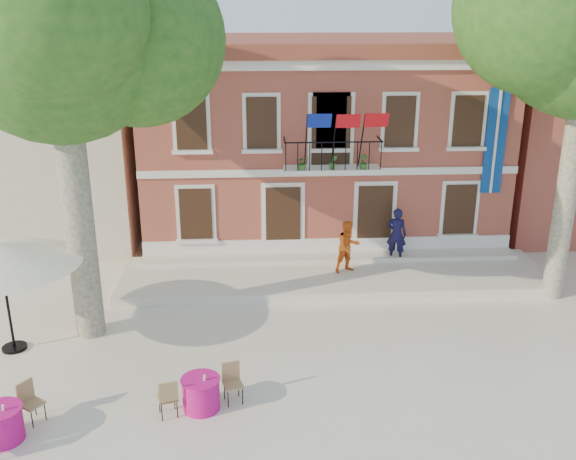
# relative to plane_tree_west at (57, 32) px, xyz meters

# --- Properties ---
(ground) EXTENTS (90.00, 90.00, 0.00)m
(ground) POSITION_rel_plane_tree_west_xyz_m (5.22, -1.20, -8.06)
(ground) COLOR beige
(ground) RESTS_ON ground
(main_building) EXTENTS (13.50, 9.59, 7.50)m
(main_building) POSITION_rel_plane_tree_west_xyz_m (7.22, 8.79, -4.28)
(main_building) COLOR #A3433B
(main_building) RESTS_ON ground
(neighbor_west) EXTENTS (9.40, 9.40, 6.40)m
(neighbor_west) POSITION_rel_plane_tree_west_xyz_m (-4.28, 9.80, -4.84)
(neighbor_west) COLOR beige
(neighbor_west) RESTS_ON ground
(terrace) EXTENTS (14.00, 3.40, 0.30)m
(terrace) POSITION_rel_plane_tree_west_xyz_m (7.22, 3.20, -7.91)
(terrace) COLOR silver
(terrace) RESTS_ON ground
(plane_tree_west) EXTENTS (5.58, 5.58, 10.96)m
(plane_tree_west) POSITION_rel_plane_tree_west_xyz_m (0.00, 0.00, 0.00)
(plane_tree_west) COLOR #A59E84
(plane_tree_west) RESTS_ON ground
(patio_umbrella) EXTENTS (4.05, 4.05, 3.01)m
(patio_umbrella) POSITION_rel_plane_tree_west_xyz_m (-1.84, -0.80, -5.35)
(patio_umbrella) COLOR black
(patio_umbrella) RESTS_ON ground
(pedestrian_navy) EXTENTS (0.80, 0.67, 1.88)m
(pedestrian_navy) POSITION_rel_plane_tree_west_xyz_m (9.48, 4.14, -6.82)
(pedestrian_navy) COLOR #110F33
(pedestrian_navy) RESTS_ON terrace
(pedestrian_orange) EXTENTS (1.03, 0.92, 1.75)m
(pedestrian_orange) POSITION_rel_plane_tree_west_xyz_m (7.67, 3.22, -6.88)
(pedestrian_orange) COLOR orange
(pedestrian_orange) RESTS_ON terrace
(cafe_table_0) EXTENTS (1.45, 1.81, 0.95)m
(cafe_table_0) POSITION_rel_plane_tree_west_xyz_m (-0.75, -4.66, -7.64)
(cafe_table_0) COLOR #D11386
(cafe_table_0) RESTS_ON ground
(cafe_table_1) EXTENTS (1.96, 0.94, 0.95)m
(cafe_table_1) POSITION_rel_plane_tree_west_xyz_m (3.34, -3.77, -7.64)
(cafe_table_1) COLOR #D11386
(cafe_table_1) RESTS_ON ground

